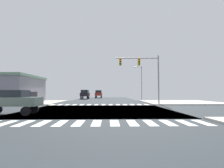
{
  "coord_description": "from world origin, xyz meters",
  "views": [
    {
      "loc": [
        0.89,
        -17.17,
        1.71
      ],
      "look_at": [
        1.32,
        2.26,
        2.64
      ],
      "focal_mm": 28.12,
      "sensor_mm": 36.0,
      "label": 1
    }
  ],
  "objects": [
    {
      "name": "sidewalk_corner_nw",
      "position": [
        -13.0,
        12.0,
        0.07
      ],
      "size": [
        12.0,
        12.0,
        0.14
      ],
      "color": "#B5AF9B",
      "rests_on": "ground"
    },
    {
      "name": "street_lamp",
      "position": [
        8.06,
        21.38,
        4.53
      ],
      "size": [
        1.78,
        0.32,
        7.51
      ],
      "color": "gray",
      "rests_on": "ground"
    },
    {
      "name": "crosswalk_near",
      "position": [
        -0.25,
        -7.3,
        0.0
      ],
      "size": [
        13.5,
        2.0,
        0.01
      ],
      "color": "white",
      "rests_on": "ground"
    },
    {
      "name": "pickup_queued_1",
      "position": [
        -2.0,
        36.48,
        1.29
      ],
      "size": [
        2.0,
        5.1,
        2.35
      ],
      "rotation": [
        0.0,
        0.0,
        3.14
      ],
      "color": "black",
      "rests_on": "ground"
    },
    {
      "name": "suv_leading_1",
      "position": [
        -5.0,
        27.72,
        1.39
      ],
      "size": [
        1.96,
        4.6,
        2.34
      ],
      "rotation": [
        0.0,
        0.0,
        3.14
      ],
      "color": "black",
      "rests_on": "ground"
    },
    {
      "name": "traffic_signal_mast",
      "position": [
        5.69,
        7.33,
        5.12
      ],
      "size": [
        6.24,
        0.55,
        6.95
      ],
      "color": "gray",
      "rests_on": "ground"
    },
    {
      "name": "sidewalk_corner_ne",
      "position": [
        13.0,
        12.0,
        0.07
      ],
      "size": [
        12.0,
        12.0,
        0.14
      ],
      "color": "#B2ADA3",
      "rests_on": "ground"
    },
    {
      "name": "sedan_nearside_1",
      "position": [
        -6.56,
        -3.5,
        1.12
      ],
      "size": [
        4.3,
        1.8,
        1.88
      ],
      "rotation": [
        0.0,
        0.0,
        1.57
      ],
      "color": "black",
      "rests_on": "ground"
    },
    {
      "name": "ground",
      "position": [
        0.0,
        0.0,
        -0.03
      ],
      "size": [
        90.0,
        90.0,
        0.05
      ],
      "color": "#2B3135"
    },
    {
      "name": "crosswalk_far",
      "position": [
        -0.25,
        7.3,
        0.0
      ],
      "size": [
        13.5,
        2.0,
        0.01
      ],
      "color": "white",
      "rests_on": "ground"
    }
  ]
}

